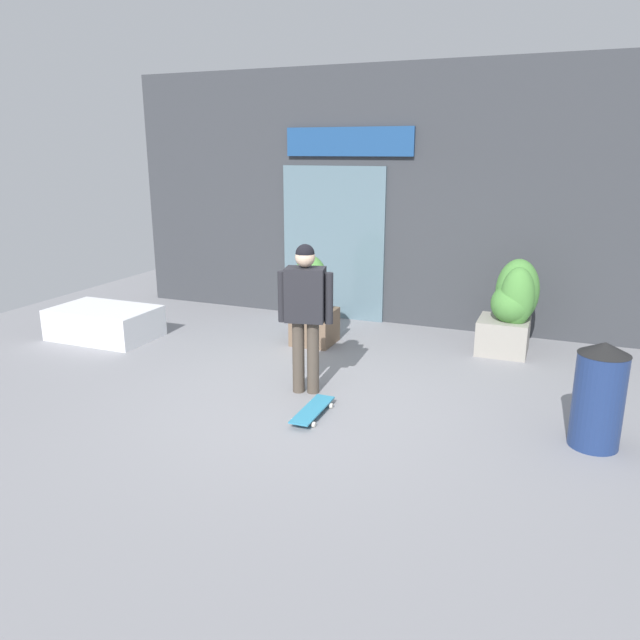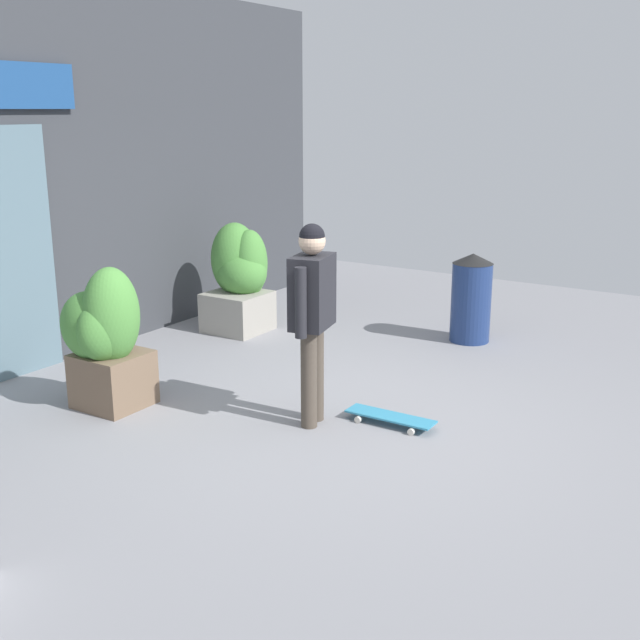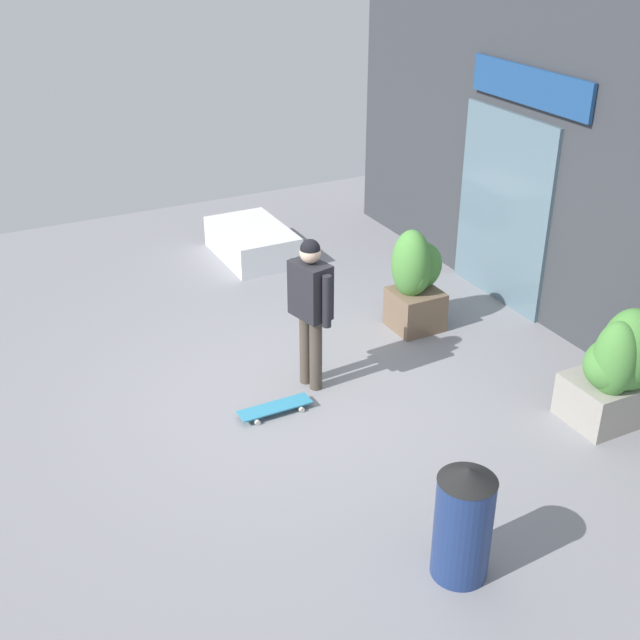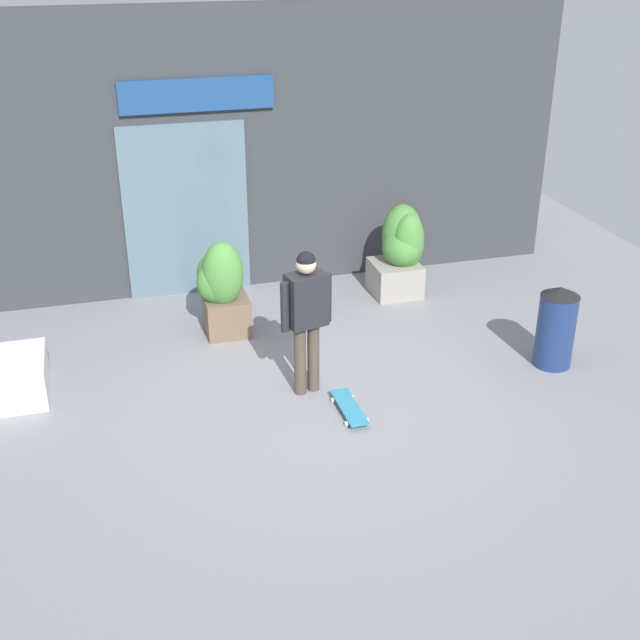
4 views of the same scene
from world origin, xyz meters
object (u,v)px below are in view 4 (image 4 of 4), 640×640
Objects in this scene: trash_bin at (556,326)px; planter_box_right at (401,250)px; skateboard at (349,407)px; planter_box_left at (221,286)px; skateboarder at (306,309)px.

planter_box_right is at bearing 111.67° from trash_bin.
planter_box_right is (1.60, 2.78, 0.56)m from skateboard.
trash_bin is at bearing 97.45° from skateboard.
trash_bin is (0.96, -2.41, -0.13)m from planter_box_right.
skateboard is 0.61× the size of planter_box_left.
trash_bin is at bearing -68.33° from planter_box_right.
planter_box_left is (-0.95, 2.18, 0.57)m from skateboard.
skateboard is at bearing -120.01° from planter_box_right.
skateboard is (0.31, -0.55, -0.92)m from skateboarder.
planter_box_left is at bearing -171.66° from skateboarder.
planter_box_left and planter_box_right have the same top height.
trash_bin is at bearing 73.48° from skateboarder.
planter_box_right is (1.91, 2.23, -0.36)m from skateboarder.
trash_bin is (2.56, 0.37, 0.42)m from skateboard.
skateboarder is at bearing 176.39° from trash_bin.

